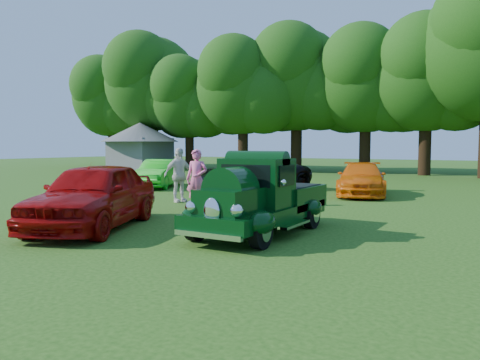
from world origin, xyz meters
The scene contains 11 objects.
ground centered at (0.00, 0.00, 0.00)m, with size 120.00×120.00×0.00m, color #1C4610.
hero_pickup centered at (0.13, 0.63, 0.74)m, with size 2.03×4.36×1.70m.
red_convertible centered at (-3.65, -0.81, 0.80)m, with size 1.89×4.69×1.60m, color #9A0706.
back_car_lime centered at (-9.44, 8.50, 0.66)m, with size 1.41×4.04×1.33m, color #18B317.
back_car_black centered at (-4.74, 9.13, 0.74)m, with size 2.44×5.29×1.47m, color black.
back_car_orange centered at (-0.18, 9.86, 0.65)m, with size 1.82×4.47×1.30m, color #E76108.
spectator_pink centered at (-3.50, 3.23, 0.94)m, with size 0.68×0.45×1.87m, color pink.
spectator_grey centered at (-2.20, 4.94, 0.84)m, with size 0.81×0.63×1.68m, color slate.
spectator_white centered at (-5.07, 4.33, 0.95)m, with size 1.12×0.47×1.91m, color silver.
gazebo centered at (-22.00, 21.00, 2.40)m, with size 6.40×6.40×3.90m.
tree_line centered at (-0.28, 23.99, 6.73)m, with size 65.03×10.09×11.91m.
Camera 1 is at (5.02, -8.67, 1.99)m, focal length 35.00 mm.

